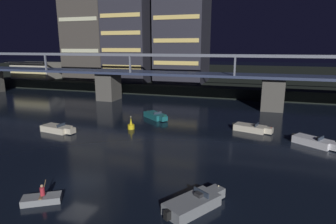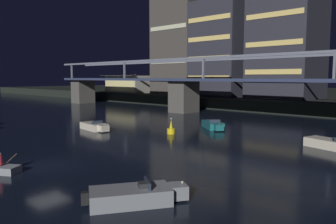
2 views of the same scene
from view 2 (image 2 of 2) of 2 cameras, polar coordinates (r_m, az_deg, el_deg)
name	(u,v)px [view 2 (image 2 of 2)]	position (r m, az deg, el deg)	size (l,w,h in m)	color
ground_plane	(48,166)	(24.92, -20.07, -8.72)	(400.00, 400.00, 0.00)	black
river_bridge	(268,90)	(49.77, 16.97, 3.63)	(101.26, 6.40, 9.38)	#4C4944
tower_west_low	(182,13)	(80.80, 2.45, 16.77)	(11.63, 10.17, 38.44)	#423D38
tower_west_tall	(226,50)	(72.52, 9.90, 10.58)	(10.90, 12.73, 20.03)	#282833
tower_central	(288,32)	(67.56, 19.96, 12.91)	(11.41, 12.38, 25.34)	#282833
waterfront_pavilion	(128,84)	(87.33, -6.89, 4.82)	(12.40, 7.40, 4.70)	#B2AD9E
speedboat_near_right	(213,125)	(40.45, 7.82, -2.24)	(4.63, 4.08, 1.16)	#196066
speedboat_mid_left	(135,196)	(16.75, -5.76, -14.16)	(3.79, 4.80, 1.16)	gray
speedboat_mid_right	(95,126)	(39.89, -12.53, -2.45)	(5.23, 2.33, 1.16)	beige
speedboat_far_center	(332,144)	(32.05, 26.43, -4.99)	(5.19, 2.76, 1.16)	beige
channel_buoy	(171,130)	(36.23, 0.54, -3.05)	(0.90, 0.90, 1.76)	yellow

